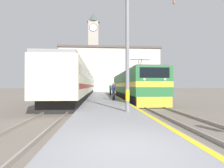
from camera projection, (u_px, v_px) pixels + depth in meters
name	position (u px, v px, depth m)	size (l,w,h in m)	color
ground_plane	(102.00, 95.00, 33.81)	(200.00, 200.00, 0.00)	#70665B
platform	(102.00, 95.00, 28.83)	(3.81, 140.00, 0.33)	gray
rail_track_near	(124.00, 96.00, 29.10)	(2.84, 140.00, 0.16)	#70665B
rail_track_far	(83.00, 96.00, 28.58)	(2.83, 140.00, 0.16)	#70665B
locomotive_train	(132.00, 86.00, 22.41)	(2.92, 18.76, 4.44)	black
passenger_train	(84.00, 84.00, 32.03)	(2.92, 44.83, 3.80)	black
catenary_mast	(131.00, 43.00, 9.59)	(2.95, 0.23, 7.25)	gray
person_on_platform	(114.00, 91.00, 17.32)	(0.34, 0.34, 1.76)	#23232D
second_waiting_passenger	(110.00, 89.00, 25.89)	(0.34, 0.34, 1.66)	#23232D
clock_tower	(93.00, 50.00, 60.60)	(4.28, 4.28, 26.95)	#ADA393
station_building	(110.00, 70.00, 46.97)	(26.31, 7.06, 11.85)	beige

